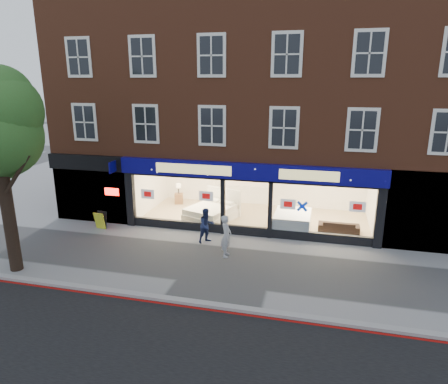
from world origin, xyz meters
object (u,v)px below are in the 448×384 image
at_px(sofa, 339,226).
at_px(pedestrian_grey, 226,236).
at_px(mattress_stack, 292,221).
at_px(pedestrian_blue, 207,225).
at_px(display_bed, 212,212).
at_px(a_board, 101,220).

height_order(sofa, pedestrian_grey, pedestrian_grey).
height_order(mattress_stack, pedestrian_grey, pedestrian_grey).
xyz_separation_m(mattress_stack, pedestrian_grey, (-2.31, -3.25, 0.34)).
bearing_deg(sofa, pedestrian_blue, 23.74).
distance_m(display_bed, pedestrian_grey, 4.08).
distance_m(a_board, pedestrian_grey, 6.51).
xyz_separation_m(mattress_stack, sofa, (2.04, 0.18, -0.13)).
bearing_deg(a_board, display_bed, 32.87).
bearing_deg(mattress_stack, a_board, -168.49).
height_order(display_bed, sofa, display_bed).
xyz_separation_m(sofa, a_board, (-10.67, -1.93, 0.04)).
relative_size(display_bed, pedestrian_grey, 1.70).
height_order(a_board, pedestrian_blue, pedestrian_blue).
bearing_deg(a_board, pedestrian_blue, 3.42).
bearing_deg(mattress_stack, display_bed, 172.86).
relative_size(mattress_stack, pedestrian_blue, 1.34).
height_order(sofa, a_board, a_board).
xyz_separation_m(a_board, pedestrian_blue, (5.21, -0.36, 0.35)).
bearing_deg(pedestrian_grey, display_bed, 19.43).
distance_m(display_bed, mattress_stack, 3.94).
distance_m(sofa, pedestrian_blue, 5.94).
bearing_deg(sofa, display_bed, -2.08).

